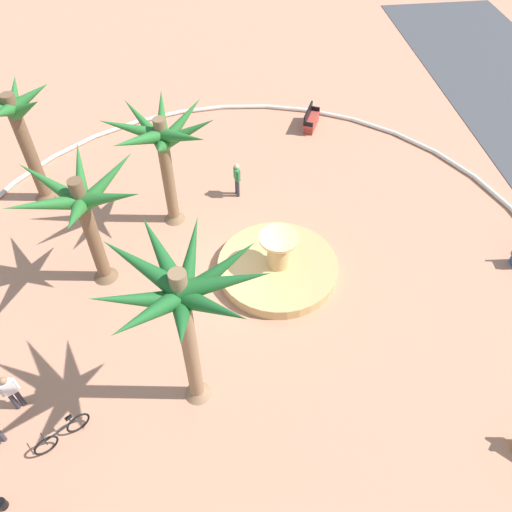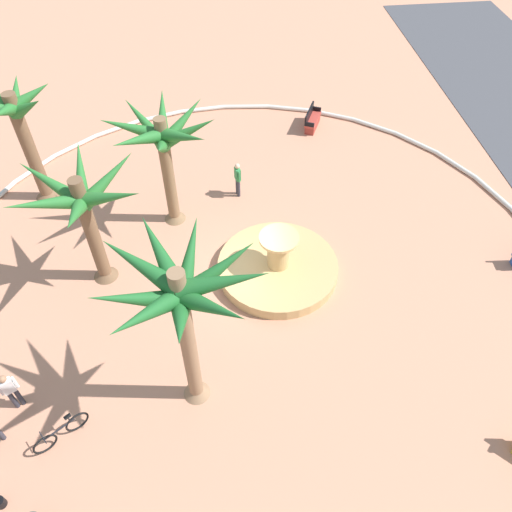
{
  "view_description": "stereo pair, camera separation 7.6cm",
  "coord_description": "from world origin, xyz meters",
  "px_view_note": "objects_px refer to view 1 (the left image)",
  "views": [
    {
      "loc": [
        12.39,
        -1.15,
        14.56
      ],
      "look_at": [
        -0.01,
        0.35,
        1.0
      ],
      "focal_mm": 35.67,
      "sensor_mm": 36.0,
      "label": 1
    },
    {
      "loc": [
        12.4,
        -1.07,
        14.56
      ],
      "look_at": [
        -0.01,
        0.35,
        1.0
      ],
      "focal_mm": 35.67,
      "sensor_mm": 36.0,
      "label": 2
    }
  ],
  "objects_px": {
    "palm_tree_mid_plaza": "(182,300)",
    "person_cyclist_helmet": "(11,391)",
    "palm_tree_far_side": "(163,142)",
    "person_pedestrian_stroll": "(237,178)",
    "fountain": "(278,267)",
    "bench_east": "(311,121)",
    "bicycle_by_lamppost": "(62,433)",
    "palm_tree_near_fountain": "(83,206)",
    "palm_tree_by_curb": "(19,127)"
  },
  "relations": [
    {
      "from": "palm_tree_by_curb",
      "to": "bicycle_by_lamppost",
      "type": "bearing_deg",
      "value": 11.39
    },
    {
      "from": "palm_tree_by_curb",
      "to": "person_pedestrian_stroll",
      "type": "bearing_deg",
      "value": 84.35
    },
    {
      "from": "palm_tree_mid_plaza",
      "to": "fountain",
      "type": "bearing_deg",
      "value": 145.55
    },
    {
      "from": "person_cyclist_helmet",
      "to": "palm_tree_near_fountain",
      "type": "bearing_deg",
      "value": 156.71
    },
    {
      "from": "palm_tree_mid_plaza",
      "to": "palm_tree_near_fountain",
      "type": "bearing_deg",
      "value": -148.2
    },
    {
      "from": "palm_tree_far_side",
      "to": "person_pedestrian_stroll",
      "type": "height_order",
      "value": "palm_tree_far_side"
    },
    {
      "from": "palm_tree_by_curb",
      "to": "palm_tree_mid_plaza",
      "type": "bearing_deg",
      "value": 31.27
    },
    {
      "from": "person_cyclist_helmet",
      "to": "person_pedestrian_stroll",
      "type": "xyz_separation_m",
      "value": [
        -9.08,
        7.52,
        -0.01
      ]
    },
    {
      "from": "palm_tree_mid_plaza",
      "to": "palm_tree_by_curb",
      "type": "bearing_deg",
      "value": -148.73
    },
    {
      "from": "palm_tree_far_side",
      "to": "bicycle_by_lamppost",
      "type": "relative_size",
      "value": 3.48
    },
    {
      "from": "palm_tree_near_fountain",
      "to": "bicycle_by_lamppost",
      "type": "height_order",
      "value": "palm_tree_near_fountain"
    },
    {
      "from": "palm_tree_by_curb",
      "to": "palm_tree_near_fountain",
      "type": "bearing_deg",
      "value": 30.7
    },
    {
      "from": "person_pedestrian_stroll",
      "to": "person_cyclist_helmet",
      "type": "bearing_deg",
      "value": -39.65
    },
    {
      "from": "palm_tree_near_fountain",
      "to": "palm_tree_by_curb",
      "type": "height_order",
      "value": "palm_tree_by_curb"
    },
    {
      "from": "palm_tree_mid_plaza",
      "to": "palm_tree_far_side",
      "type": "xyz_separation_m",
      "value": [
        -8.05,
        -0.62,
        -0.94
      ]
    },
    {
      "from": "person_cyclist_helmet",
      "to": "person_pedestrian_stroll",
      "type": "relative_size",
      "value": 1.01
    },
    {
      "from": "palm_tree_by_curb",
      "to": "bench_east",
      "type": "relative_size",
      "value": 3.12
    },
    {
      "from": "fountain",
      "to": "bench_east",
      "type": "relative_size",
      "value": 2.71
    },
    {
      "from": "bench_east",
      "to": "person_cyclist_helmet",
      "type": "height_order",
      "value": "person_cyclist_helmet"
    },
    {
      "from": "fountain",
      "to": "person_cyclist_helmet",
      "type": "xyz_separation_m",
      "value": [
        4.45,
        -8.6,
        0.65
      ]
    },
    {
      "from": "palm_tree_by_curb",
      "to": "bicycle_by_lamppost",
      "type": "xyz_separation_m",
      "value": [
        11.12,
        2.24,
        -3.18
      ]
    },
    {
      "from": "fountain",
      "to": "bicycle_by_lamppost",
      "type": "bearing_deg",
      "value": -51.4
    },
    {
      "from": "palm_tree_mid_plaza",
      "to": "person_cyclist_helmet",
      "type": "relative_size",
      "value": 3.6
    },
    {
      "from": "palm_tree_near_fountain",
      "to": "bench_east",
      "type": "bearing_deg",
      "value": 132.93
    },
    {
      "from": "palm_tree_mid_plaza",
      "to": "palm_tree_far_side",
      "type": "distance_m",
      "value": 8.13
    },
    {
      "from": "palm_tree_far_side",
      "to": "person_pedestrian_stroll",
      "type": "relative_size",
      "value": 3.05
    },
    {
      "from": "fountain",
      "to": "palm_tree_mid_plaza",
      "type": "xyz_separation_m",
      "value": [
        4.67,
        -3.2,
        4.46
      ]
    },
    {
      "from": "palm_tree_mid_plaza",
      "to": "bench_east",
      "type": "xyz_separation_m",
      "value": [
        -14.12,
        6.32,
        -4.39
      ]
    },
    {
      "from": "bicycle_by_lamppost",
      "to": "palm_tree_by_curb",
      "type": "bearing_deg",
      "value": -168.61
    },
    {
      "from": "palm_tree_near_fountain",
      "to": "bicycle_by_lamppost",
      "type": "distance_m",
      "value": 7.0
    },
    {
      "from": "palm_tree_near_fountain",
      "to": "person_cyclist_helmet",
      "type": "height_order",
      "value": "palm_tree_near_fountain"
    },
    {
      "from": "bicycle_by_lamppost",
      "to": "palm_tree_near_fountain",
      "type": "bearing_deg",
      "value": 173.93
    },
    {
      "from": "fountain",
      "to": "person_cyclist_helmet",
      "type": "bearing_deg",
      "value": -62.65
    },
    {
      "from": "person_cyclist_helmet",
      "to": "palm_tree_mid_plaza",
      "type": "bearing_deg",
      "value": 87.66
    },
    {
      "from": "person_cyclist_helmet",
      "to": "fountain",
      "type": "bearing_deg",
      "value": 117.35
    },
    {
      "from": "palm_tree_mid_plaza",
      "to": "bench_east",
      "type": "relative_size",
      "value": 3.62
    },
    {
      "from": "palm_tree_near_fountain",
      "to": "bicycle_by_lamppost",
      "type": "relative_size",
      "value": 3.34
    },
    {
      "from": "bench_east",
      "to": "person_cyclist_helmet",
      "type": "distance_m",
      "value": 18.19
    },
    {
      "from": "palm_tree_mid_plaza",
      "to": "bicycle_by_lamppost",
      "type": "distance_m",
      "value": 5.94
    },
    {
      "from": "palm_tree_by_curb",
      "to": "bicycle_by_lamppost",
      "type": "relative_size",
      "value": 3.59
    },
    {
      "from": "person_pedestrian_stroll",
      "to": "fountain",
      "type": "bearing_deg",
      "value": 13.08
    },
    {
      "from": "palm_tree_far_side",
      "to": "fountain",
      "type": "bearing_deg",
      "value": 48.5
    },
    {
      "from": "palm_tree_by_curb",
      "to": "bench_east",
      "type": "bearing_deg",
      "value": 107.81
    },
    {
      "from": "bench_east",
      "to": "bicycle_by_lamppost",
      "type": "distance_m",
      "value": 18.26
    },
    {
      "from": "palm_tree_mid_plaza",
      "to": "bicycle_by_lamppost",
      "type": "xyz_separation_m",
      "value": [
        1.0,
        -3.9,
        -4.36
      ]
    },
    {
      "from": "bicycle_by_lamppost",
      "to": "person_cyclist_helmet",
      "type": "height_order",
      "value": "person_cyclist_helmet"
    },
    {
      "from": "palm_tree_far_side",
      "to": "bench_east",
      "type": "height_order",
      "value": "palm_tree_far_side"
    },
    {
      "from": "palm_tree_near_fountain",
      "to": "palm_tree_far_side",
      "type": "relative_size",
      "value": 0.96
    },
    {
      "from": "bench_east",
      "to": "person_pedestrian_stroll",
      "type": "xyz_separation_m",
      "value": [
        4.82,
        -4.19,
        0.58
      ]
    },
    {
      "from": "bench_east",
      "to": "person_pedestrian_stroll",
      "type": "bearing_deg",
      "value": -41.0
    }
  ]
}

